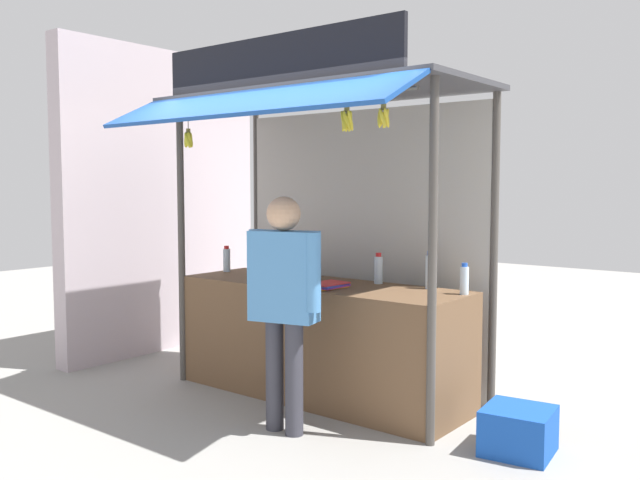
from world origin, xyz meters
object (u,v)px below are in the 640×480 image
at_px(water_bottle_right, 227,260).
at_px(water_bottle_mid_right, 431,271).
at_px(water_bottle_far_right, 304,260).
at_px(plastic_crate, 518,431).
at_px(banana_bunch_leftmost, 383,117).
at_px(vendor_person, 284,292).
at_px(water_bottle_mid_left, 378,269).
at_px(banana_bunch_inner_left, 347,120).
at_px(magazine_stack_left, 328,285).
at_px(magazine_stack_center, 285,278).
at_px(water_bottle_rear_center, 464,280).
at_px(banana_bunch_rightmost, 188,139).

height_order(water_bottle_right, water_bottle_mid_right, water_bottle_mid_right).
relative_size(water_bottle_far_right, plastic_crate, 0.75).
xyz_separation_m(banana_bunch_leftmost, vendor_person, (-0.59, -0.32, -1.17)).
xyz_separation_m(water_bottle_mid_left, banana_bunch_inner_left, (0.24, -0.77, 1.11)).
bearing_deg(water_bottle_mid_right, plastic_crate, -26.92).
bearing_deg(magazine_stack_left, magazine_stack_center, 171.83).
distance_m(water_bottle_rear_center, banana_bunch_leftmost, 1.34).
bearing_deg(banana_bunch_inner_left, water_bottle_far_right, 144.16).
bearing_deg(water_bottle_mid_right, water_bottle_rear_center, -15.86).
bearing_deg(magazine_stack_left, vendor_person, -79.28).
xyz_separation_m(water_bottle_far_right, magazine_stack_center, (0.04, -0.28, -0.12)).
relative_size(water_bottle_mid_left, water_bottle_far_right, 0.80).
bearing_deg(plastic_crate, banana_bunch_inner_left, -163.81).
bearing_deg(magazine_stack_center, plastic_crate, -2.29).
height_order(water_bottle_far_right, water_bottle_right, water_bottle_far_right).
bearing_deg(magazine_stack_left, banana_bunch_inner_left, -38.57).
distance_m(water_bottle_rear_center, vendor_person, 1.31).
distance_m(water_bottle_right, banana_bunch_inner_left, 2.15).
distance_m(water_bottle_rear_center, magazine_stack_center, 1.49).
xyz_separation_m(banana_bunch_inner_left, plastic_crate, (1.12, 0.33, -2.00)).
height_order(water_bottle_right, water_bottle_rear_center, water_bottle_right).
bearing_deg(magazine_stack_center, banana_bunch_rightmost, -149.90).
distance_m(water_bottle_mid_left, magazine_stack_left, 0.48).
relative_size(water_bottle_right, vendor_person, 0.15).
relative_size(water_bottle_rear_center, magazine_stack_center, 0.71).
height_order(water_bottle_rear_center, banana_bunch_leftmost, banana_bunch_leftmost).
height_order(water_bottle_rear_center, magazine_stack_center, water_bottle_rear_center).
height_order(water_bottle_far_right, magazine_stack_center, water_bottle_far_right).
bearing_deg(water_bottle_mid_left, banana_bunch_inner_left, -72.54).
height_order(water_bottle_mid_left, plastic_crate, water_bottle_mid_left).
xyz_separation_m(water_bottle_mid_left, vendor_person, (-0.06, -1.08, -0.05)).
height_order(water_bottle_right, banana_bunch_inner_left, banana_bunch_inner_left).
relative_size(water_bottle_mid_right, vendor_person, 0.18).
bearing_deg(banana_bunch_rightmost, water_bottle_mid_left, 29.19).
xyz_separation_m(banana_bunch_rightmost, banana_bunch_leftmost, (1.91, 0.00, 0.06)).
xyz_separation_m(magazine_stack_center, vendor_person, (0.62, -0.72, 0.04)).
bearing_deg(plastic_crate, banana_bunch_rightmost, -173.25).
bearing_deg(water_bottle_far_right, plastic_crate, -9.92).
distance_m(water_bottle_mid_right, banana_bunch_rightmost, 2.25).
height_order(water_bottle_far_right, banana_bunch_inner_left, banana_bunch_inner_left).
bearing_deg(magazine_stack_left, plastic_crate, -0.39).
relative_size(banana_bunch_leftmost, banana_bunch_inner_left, 0.96).
distance_m(water_bottle_far_right, banana_bunch_inner_left, 1.60).
bearing_deg(magazine_stack_center, water_bottle_far_right, 97.68).
relative_size(water_bottle_right, banana_bunch_inner_left, 1.00).
relative_size(banana_bunch_rightmost, banana_bunch_leftmost, 1.28).
xyz_separation_m(water_bottle_right, banana_bunch_leftmost, (2.05, -0.55, 1.12)).
bearing_deg(banana_bunch_rightmost, vendor_person, -13.41).
bearing_deg(water_bottle_right, water_bottle_mid_left, 8.00).
bearing_deg(water_bottle_mid_left, water_bottle_rear_center, -5.75).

